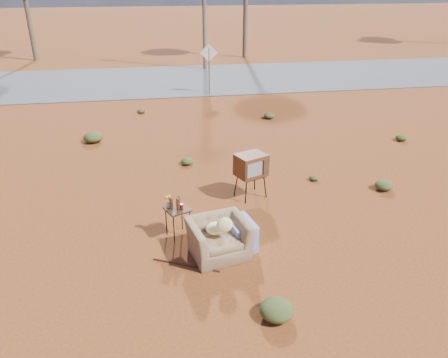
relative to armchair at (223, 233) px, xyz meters
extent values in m
plane|color=brown|center=(-0.10, 0.21, -0.45)|extent=(140.00, 140.00, 0.00)
cube|color=#565659|center=(-0.10, 15.21, -0.43)|extent=(140.00, 7.00, 0.04)
imported|color=olive|center=(-0.09, -0.04, 0.03)|extent=(1.22, 0.93, 0.96)
ellipsoid|color=#FCF89A|center=(-0.15, 0.00, 0.11)|extent=(0.35, 0.35, 0.20)
ellipsoid|color=#FCF89A|center=(0.00, -0.21, 0.29)|extent=(0.30, 0.15, 0.30)
cube|color=navy|center=(0.39, 0.17, -0.17)|extent=(0.60, 0.79, 0.56)
cube|color=black|center=(1.03, 2.21, 0.10)|extent=(0.73, 0.66, 0.03)
cylinder|color=black|center=(0.86, 1.90, -0.17)|extent=(0.04, 0.04, 0.55)
cylinder|color=black|center=(1.37, 2.12, -0.17)|extent=(0.04, 0.04, 0.55)
cylinder|color=black|center=(0.70, 2.30, -0.17)|extent=(0.04, 0.04, 0.55)
cylinder|color=black|center=(1.21, 2.51, -0.17)|extent=(0.04, 0.04, 0.55)
cube|color=#5C2E17|center=(1.03, 2.21, 0.38)|extent=(0.83, 0.75, 0.53)
cube|color=gray|center=(1.05, 1.92, 0.38)|extent=(0.38, 0.17, 0.33)
cube|color=#472D19|center=(1.36, 2.05, 0.38)|extent=(0.15, 0.08, 0.37)
cube|color=#3C2816|center=(-0.81, 0.73, 0.18)|extent=(0.58, 0.58, 0.04)
cylinder|color=black|center=(-0.90, 0.50, -0.13)|extent=(0.02, 0.02, 0.63)
cylinder|color=black|center=(-0.57, 0.63, -0.13)|extent=(0.02, 0.02, 0.63)
cylinder|color=black|center=(-1.04, 0.83, -0.13)|extent=(0.02, 0.02, 0.63)
cylinder|color=black|center=(-0.71, 0.96, -0.13)|extent=(0.02, 0.02, 0.63)
cylinder|color=#4E1F0D|center=(-0.92, 0.73, 0.31)|extent=(0.06, 0.06, 0.23)
cylinder|color=#4E1F0D|center=(-0.80, 0.66, 0.32)|extent=(0.06, 0.06, 0.25)
cylinder|color=#254E21|center=(-0.76, 0.85, 0.31)|extent=(0.05, 0.05, 0.21)
cylinder|color=#AF0E1A|center=(-0.72, 0.67, 0.26)|extent=(0.06, 0.06, 0.12)
cylinder|color=silver|center=(-0.98, 0.80, 0.26)|extent=(0.07, 0.07, 0.13)
ellipsoid|color=yellow|center=(-0.98, 0.80, 0.41)|extent=(0.14, 0.14, 0.11)
cylinder|color=#522516|center=(-0.74, -0.32, -0.43)|extent=(1.19, 0.62, 0.03)
cylinder|color=brown|center=(1.40, 12.21, 0.55)|extent=(0.06, 0.06, 2.00)
cube|color=silver|center=(1.40, 12.21, 1.35)|extent=(0.78, 0.04, 0.78)
cylinder|color=brown|center=(-8.10, 22.21, 2.55)|extent=(0.28, 0.28, 6.00)
ellipsoid|color=#414F22|center=(4.40, 2.01, -0.33)|extent=(0.44, 0.44, 0.24)
ellipsoid|color=#414F22|center=(-3.10, 6.71, -0.28)|extent=(0.60, 0.60, 0.33)
ellipsoid|color=#414F22|center=(6.70, 5.21, -0.35)|extent=(0.36, 0.36, 0.20)
ellipsoid|color=#414F22|center=(3.10, 8.21, -0.34)|extent=(0.40, 0.40, 0.22)
ellipsoid|color=#414F22|center=(-1.60, 9.71, -0.36)|extent=(0.30, 0.30, 0.17)
camera|label=1|loc=(-1.14, -6.96, 4.46)|focal=35.00mm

